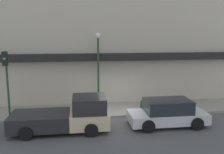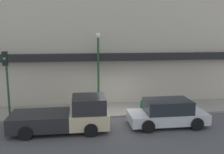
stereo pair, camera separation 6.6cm
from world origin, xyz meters
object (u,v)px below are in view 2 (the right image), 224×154
(fire_hydrant, at_px, (142,106))
(traffic_light, at_px, (6,73))
(parked_car, at_px, (167,113))
(street_lamp, at_px, (98,60))
(pickup_truck, at_px, (67,116))

(fire_hydrant, bearing_deg, traffic_light, -176.98)
(parked_car, relative_size, traffic_light, 1.09)
(street_lamp, bearing_deg, traffic_light, -160.83)
(pickup_truck, relative_size, fire_hydrant, 6.83)
(street_lamp, xyz_separation_m, traffic_light, (-5.40, -1.88, -0.46))
(pickup_truck, distance_m, fire_hydrant, 5.18)
(street_lamp, distance_m, traffic_light, 5.73)
(pickup_truck, height_order, traffic_light, traffic_light)
(pickup_truck, relative_size, traffic_light, 1.28)
(pickup_truck, xyz_separation_m, fire_hydrant, (4.64, 2.29, -0.28))
(pickup_truck, relative_size, street_lamp, 1.02)
(parked_car, distance_m, street_lamp, 5.77)
(pickup_truck, distance_m, parked_car, 5.53)
(pickup_truck, distance_m, street_lamp, 4.93)
(parked_car, height_order, fire_hydrant, parked_car)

